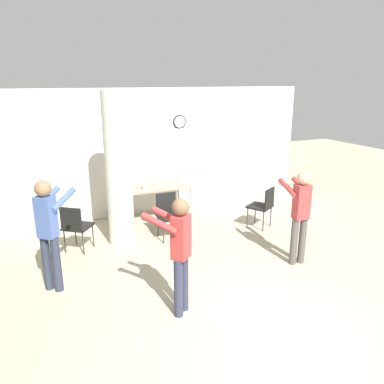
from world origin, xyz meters
The scene contains 11 objects.
ground_plane centered at (0.00, 0.00, 0.00)m, with size 24.00×24.00×0.00m, color #ADA389.
wall_back centered at (0.02, 5.06, 1.40)m, with size 8.00×0.15×2.80m.
support_pillar centered at (-0.97, 3.55, 1.40)m, with size 0.47×0.47×2.80m.
folding_table centered at (-0.03, 4.49, 0.71)m, with size 1.61×0.79×0.76m.
bottle_on_table centered at (-0.26, 4.32, 0.86)m, with size 0.08×0.08×0.25m.
chair_near_pillar centered at (-1.79, 3.54, 0.51)m, with size 0.62×0.62×0.87m.
chair_table_front centered at (-0.07, 3.45, 0.51)m, with size 0.46×0.46×0.87m.
chair_mid_room centered at (1.88, 3.11, 0.51)m, with size 0.60×0.60×0.87m.
person_playing_front centered at (-0.83, 1.08, 0.93)m, with size 0.60×0.62×1.59m.
person_playing_side centered at (1.50, 1.57, 0.93)m, with size 0.39×0.64×1.59m.
person_watching_back centered at (-2.27, 2.38, 0.98)m, with size 0.62×0.65×1.66m.
Camera 1 is at (-2.46, -2.91, 2.96)m, focal length 35.00 mm.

